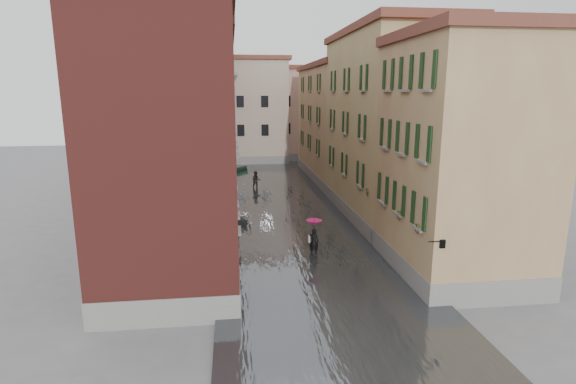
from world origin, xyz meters
TOP-DOWN VIEW (x-y plane):
  - ground at (0.00, 0.00)m, footprint 120.00×120.00m
  - floodwater at (0.00, 13.00)m, footprint 10.00×60.00m
  - building_left_near at (-7.00, -2.00)m, footprint 6.00×8.00m
  - building_left_mid at (-7.00, 9.00)m, footprint 6.00×14.00m
  - building_left_far at (-7.00, 24.00)m, footprint 6.00×16.00m
  - building_right_near at (7.00, -2.00)m, footprint 6.00×8.00m
  - building_right_mid at (7.00, 9.00)m, footprint 6.00×14.00m
  - building_right_far at (7.00, 24.00)m, footprint 6.00×16.00m
  - building_end_cream at (-3.00, 38.00)m, footprint 12.00×9.00m
  - building_end_pink at (6.00, 40.00)m, footprint 10.00×9.00m
  - awning_near at (-3.48, 14.79)m, footprint 1.09×3.27m
  - awning_far at (-3.49, 15.71)m, footprint 1.09×2.97m
  - wall_lantern at (4.33, -6.00)m, footprint 0.71×0.22m
  - window_planters at (4.12, -1.10)m, footprint 0.59×8.41m
  - pedestrian_main at (0.33, 1.26)m, footprint 0.94×0.94m
  - pedestrian_far at (-1.95, 19.29)m, footprint 0.87×0.68m

SIDE VIEW (x-z plane):
  - ground at x=0.00m, z-range 0.00..0.00m
  - floodwater at x=0.00m, z-range 0.00..0.20m
  - pedestrian_far at x=-1.95m, z-range 0.00..1.78m
  - pedestrian_main at x=0.33m, z-range 0.23..2.29m
  - awning_far at x=-3.49m, z-range 1.07..3.87m
  - awning_near at x=-3.48m, z-range 1.07..3.87m
  - wall_lantern at x=4.33m, z-range 2.83..3.18m
  - window_planters at x=4.12m, z-range 3.09..3.93m
  - building_right_near at x=7.00m, z-range 0.00..11.50m
  - building_right_far at x=7.00m, z-range 0.00..11.50m
  - building_end_pink at x=6.00m, z-range 0.00..12.00m
  - building_left_mid at x=-7.00m, z-range 0.00..12.50m
  - building_left_near at x=-7.00m, z-range 0.00..13.00m
  - building_right_mid at x=7.00m, z-range 0.00..13.00m
  - building_end_cream at x=-3.00m, z-range 0.00..13.00m
  - building_left_far at x=-7.00m, z-range 0.00..14.00m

